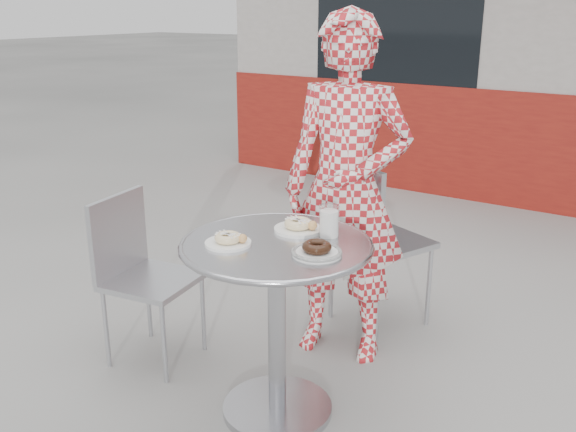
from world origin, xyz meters
The scene contains 9 objects.
ground centered at (0.00, 0.00, 0.00)m, with size 60.00×60.00×0.00m, color #9C9A94.
bistro_table centered at (-0.03, 0.00, 0.59)m, with size 0.78×0.78×0.79m.
chair_far centered at (-0.04, 1.00, 0.29)m, with size 0.57×0.58×0.93m.
chair_left centered at (-0.79, 0.04, 0.25)m, with size 0.45×0.45×0.83m.
seated_person centered at (-0.06, 0.64, 0.84)m, with size 0.61×0.40×1.68m, color #AA1A1F.
plate_far centered at (-0.02, 0.17, 0.81)m, with size 0.20×0.20×0.05m.
plate_near centered at (-0.17, -0.12, 0.81)m, with size 0.18×0.18×0.05m.
plate_checker centered at (0.18, -0.02, 0.80)m, with size 0.19×0.19×0.05m.
milk_cup centered at (0.11, 0.18, 0.85)m, with size 0.08×0.08×0.13m.
Camera 1 is at (1.33, -1.96, 1.68)m, focal length 40.00 mm.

